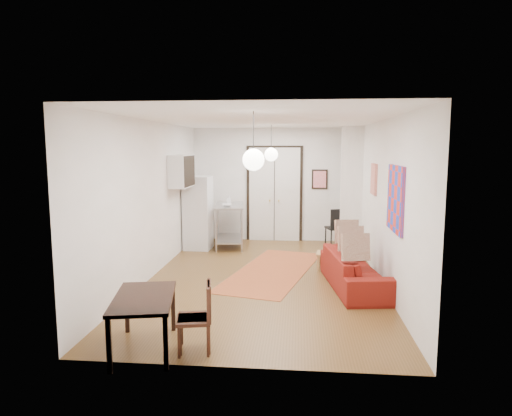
# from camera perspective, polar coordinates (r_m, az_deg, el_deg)

# --- Properties ---
(floor) EXTENTS (7.00, 7.00, 0.00)m
(floor) POSITION_cam_1_polar(r_m,az_deg,el_deg) (8.60, 1.02, -8.71)
(floor) COLOR brown
(floor) RESTS_ON ground
(ceiling) EXTENTS (4.20, 7.00, 0.02)m
(ceiling) POSITION_cam_1_polar(r_m,az_deg,el_deg) (8.26, 1.07, 10.97)
(ceiling) COLOR white
(ceiling) RESTS_ON wall_back
(wall_back) EXTENTS (4.20, 0.02, 2.90)m
(wall_back) POSITION_cam_1_polar(r_m,az_deg,el_deg) (11.78, 2.34, 2.93)
(wall_back) COLOR white
(wall_back) RESTS_ON floor
(wall_front) EXTENTS (4.20, 0.02, 2.90)m
(wall_front) POSITION_cam_1_polar(r_m,az_deg,el_deg) (4.86, -2.07, -3.93)
(wall_front) COLOR white
(wall_front) RESTS_ON floor
(wall_left) EXTENTS (0.02, 7.00, 2.90)m
(wall_left) POSITION_cam_1_polar(r_m,az_deg,el_deg) (8.72, -12.85, 1.06)
(wall_left) COLOR white
(wall_left) RESTS_ON floor
(wall_right) EXTENTS (0.02, 7.00, 2.90)m
(wall_right) POSITION_cam_1_polar(r_m,az_deg,el_deg) (8.41, 15.46, 0.74)
(wall_right) COLOR white
(wall_right) RESTS_ON floor
(double_doors) EXTENTS (1.44, 0.06, 2.50)m
(double_doors) POSITION_cam_1_polar(r_m,az_deg,el_deg) (11.76, 2.32, 1.70)
(double_doors) COLOR white
(double_doors) RESTS_ON wall_back
(stub_partition) EXTENTS (0.50, 0.10, 2.90)m
(stub_partition) POSITION_cam_1_polar(r_m,az_deg,el_deg) (10.89, 11.84, 2.38)
(stub_partition) COLOR white
(stub_partition) RESTS_ON floor
(wall_cabinet) EXTENTS (0.35, 1.00, 0.70)m
(wall_cabinet) POSITION_cam_1_polar(r_m,az_deg,el_deg) (10.06, -9.29, 4.59)
(wall_cabinet) COLOR white
(wall_cabinet) RESTS_ON wall_left
(painting_popart) EXTENTS (0.05, 1.00, 1.00)m
(painting_popart) POSITION_cam_1_polar(r_m,az_deg,el_deg) (7.17, 17.05, 1.12)
(painting_popart) COLOR red
(painting_popart) RESTS_ON wall_right
(painting_abstract) EXTENTS (0.05, 0.50, 0.60)m
(painting_abstract) POSITION_cam_1_polar(r_m,az_deg,el_deg) (9.16, 14.52, 3.52)
(painting_abstract) COLOR beige
(painting_abstract) RESTS_ON wall_right
(poster_back) EXTENTS (0.40, 0.03, 0.50)m
(poster_back) POSITION_cam_1_polar(r_m,az_deg,el_deg) (11.73, 7.96, 3.58)
(poster_back) COLOR red
(poster_back) RESTS_ON wall_back
(print_left) EXTENTS (0.03, 0.44, 0.54)m
(print_left) POSITION_cam_1_polar(r_m,az_deg,el_deg) (10.58, -9.40, 5.00)
(print_left) COLOR #9F6142
(print_left) RESTS_ON wall_left
(pendant_back) EXTENTS (0.30, 0.30, 0.80)m
(pendant_back) POSITION_cam_1_polar(r_m,az_deg,el_deg) (10.24, 1.91, 6.70)
(pendant_back) COLOR white
(pendant_back) RESTS_ON ceiling
(pendant_front) EXTENTS (0.30, 0.30, 0.80)m
(pendant_front) POSITION_cam_1_polar(r_m,az_deg,el_deg) (6.26, -0.32, 6.07)
(pendant_front) COLOR white
(pendant_front) RESTS_ON ceiling
(kilim_rug) EXTENTS (2.04, 3.61, 0.01)m
(kilim_rug) POSITION_cam_1_polar(r_m,az_deg,el_deg) (9.06, 2.12, -7.83)
(kilim_rug) COLOR #BD612F
(kilim_rug) RESTS_ON floor
(sofa) EXTENTS (1.12, 2.23, 0.62)m
(sofa) POSITION_cam_1_polar(r_m,az_deg,el_deg) (8.12, 12.35, -7.60)
(sofa) COLOR maroon
(sofa) RESTS_ON floor
(coffee_table) EXTENTS (0.81, 0.51, 0.34)m
(coffee_table) POSITION_cam_1_polar(r_m,az_deg,el_deg) (9.21, 9.99, -5.83)
(coffee_table) COLOR tan
(coffee_table) RESTS_ON floor
(potted_plant) EXTENTS (0.33, 0.29, 0.33)m
(potted_plant) POSITION_cam_1_polar(r_m,az_deg,el_deg) (9.17, 10.65, -4.55)
(potted_plant) COLOR #37692F
(potted_plant) RESTS_ON coffee_table
(kitchen_counter) EXTENTS (0.85, 1.42, 1.03)m
(kitchen_counter) POSITION_cam_1_polar(r_m,az_deg,el_deg) (11.10, -3.36, -1.35)
(kitchen_counter) COLOR #AAABAE
(kitchen_counter) RESTS_ON floor
(bowl) EXTENTS (0.28, 0.28, 0.06)m
(bowl) POSITION_cam_1_polar(r_m,az_deg,el_deg) (10.75, -3.62, 0.36)
(bowl) COLOR white
(bowl) RESTS_ON kitchen_counter
(soap_bottle) EXTENTS (0.11, 0.11, 0.21)m
(soap_bottle) POSITION_cam_1_polar(r_m,az_deg,el_deg) (11.29, -3.44, 1.10)
(soap_bottle) COLOR teal
(soap_bottle) RESTS_ON kitchen_counter
(fridge) EXTENTS (0.64, 0.64, 1.73)m
(fridge) POSITION_cam_1_polar(r_m,az_deg,el_deg) (10.89, -7.25, -0.61)
(fridge) COLOR silver
(fridge) RESTS_ON floor
(dining_table) EXTENTS (0.91, 1.31, 0.66)m
(dining_table) POSITION_cam_1_polar(r_m,az_deg,el_deg) (5.70, -13.86, -11.38)
(dining_table) COLOR black
(dining_table) RESTS_ON floor
(dining_chair_near) EXTENTS (0.46, 0.59, 0.82)m
(dining_chair_near) POSITION_cam_1_polar(r_m,az_deg,el_deg) (5.71, -7.49, -12.43)
(dining_chair_near) COLOR #3D1D13
(dining_chair_near) RESTS_ON floor
(dining_chair_far) EXTENTS (0.46, 0.59, 0.82)m
(dining_chair_far) POSITION_cam_1_polar(r_m,az_deg,el_deg) (5.65, -7.64, -12.66)
(dining_chair_far) COLOR #3D1D13
(dining_chair_far) RESTS_ON floor
(black_side_chair) EXTENTS (0.55, 0.56, 0.96)m
(black_side_chair) POSITION_cam_1_polar(r_m,az_deg,el_deg) (11.29, 9.93, -1.93)
(black_side_chair) COLOR black
(black_side_chair) RESTS_ON floor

